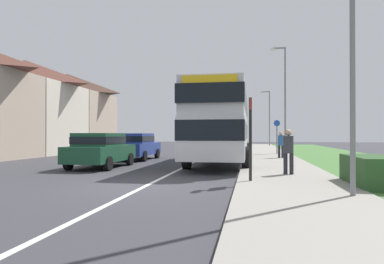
% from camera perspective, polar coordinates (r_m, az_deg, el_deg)
% --- Properties ---
extents(ground_plane, '(120.00, 120.00, 0.00)m').
position_cam_1_polar(ground_plane, '(10.26, -7.47, -8.81)').
color(ground_plane, '#38383D').
extents(lane_marking_centre, '(0.14, 60.00, 0.01)m').
position_cam_1_polar(lane_marking_centre, '(18.01, 0.13, -5.17)').
color(lane_marking_centre, silver).
rests_on(lane_marking_centre, ground_plane).
extents(pavement_near_side, '(3.20, 68.00, 0.12)m').
position_cam_1_polar(pavement_near_side, '(15.80, 14.14, -5.62)').
color(pavement_near_side, gray).
rests_on(pavement_near_side, ground_plane).
extents(grass_verge_seaward, '(6.00, 68.00, 0.08)m').
position_cam_1_polar(grass_verge_seaward, '(16.69, 29.09, -5.37)').
color(grass_verge_seaward, '#477538').
rests_on(grass_verge_seaward, ground_plane).
extents(roadside_hedge, '(1.10, 2.42, 0.90)m').
position_cam_1_polar(roadside_hedge, '(10.69, 27.82, -6.00)').
color(roadside_hedge, '#2D5128').
rests_on(roadside_hedge, ground_plane).
extents(double_decker_bus, '(2.80, 10.39, 3.70)m').
position_cam_1_polar(double_decker_bus, '(17.37, 4.93, 1.71)').
color(double_decker_bus, '#BCBCC1').
rests_on(double_decker_bus, ground_plane).
extents(parked_car_dark_green, '(1.97, 4.11, 1.56)m').
position_cam_1_polar(parked_car_dark_green, '(15.91, -15.02, -2.68)').
color(parked_car_dark_green, '#19472D').
rests_on(parked_car_dark_green, ground_plane).
extents(parked_car_blue, '(1.93, 4.28, 1.56)m').
position_cam_1_polar(parked_car_blue, '(20.47, -9.24, -2.18)').
color(parked_car_blue, navy).
rests_on(parked_car_blue, ground_plane).
extents(pedestrian_at_stop, '(0.34, 0.34, 1.67)m').
position_cam_1_polar(pedestrian_at_stop, '(12.26, 15.82, -2.84)').
color(pedestrian_at_stop, '#23232D').
rests_on(pedestrian_at_stop, ground_plane).
extents(pedestrian_walking_away, '(0.34, 0.34, 1.67)m').
position_cam_1_polar(pedestrian_walking_away, '(20.78, 14.63, -1.84)').
color(pedestrian_walking_away, '#23232D').
rests_on(pedestrian_walking_away, ground_plane).
extents(bus_stop_sign, '(0.09, 0.52, 2.60)m').
position_cam_1_polar(bus_stop_sign, '(10.31, 9.73, -0.18)').
color(bus_stop_sign, black).
rests_on(bus_stop_sign, ground_plane).
extents(cycle_route_sign, '(0.44, 0.08, 2.52)m').
position_cam_1_polar(cycle_route_sign, '(24.96, 14.00, -0.56)').
color(cycle_route_sign, slate).
rests_on(cycle_route_sign, ground_plane).
extents(street_lamp_mid, '(1.14, 0.20, 7.98)m').
position_cam_1_polar(street_lamp_mid, '(26.36, 15.09, 6.25)').
color(street_lamp_mid, slate).
rests_on(street_lamp_mid, ground_plane).
extents(street_lamp_far, '(1.14, 0.20, 6.85)m').
position_cam_1_polar(street_lamp_far, '(43.27, 12.67, 2.87)').
color(street_lamp_far, slate).
rests_on(street_lamp_far, ground_plane).
extents(house_terrace_far_side, '(7.68, 18.41, 7.31)m').
position_cam_1_polar(house_terrace_far_side, '(29.58, -26.20, 3.81)').
color(house_terrace_far_side, tan).
rests_on(house_terrace_far_side, ground_plane).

